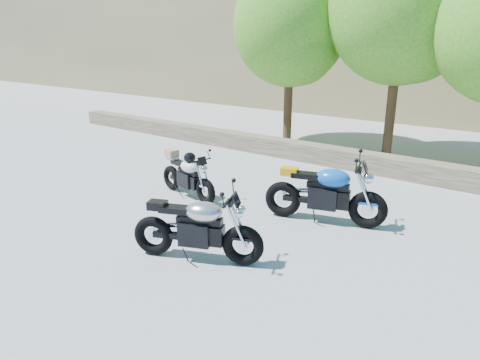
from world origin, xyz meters
name	(u,v)px	position (x,y,z in m)	size (l,w,h in m)	color
ground	(198,231)	(0.00, 0.00, 0.00)	(90.00, 90.00, 0.00)	gray
stone_wall	(332,156)	(0.00, 5.50, 0.25)	(22.00, 0.55, 0.50)	#433A2C
tree_decid_left	(292,30)	(-2.39, 7.14, 3.63)	(3.67, 3.67, 5.62)	#382314
tree_decid_mid	(404,13)	(0.91, 7.54, 4.04)	(4.08, 4.08, 6.24)	#382314
silver_bike	(198,229)	(0.74, -0.79, 0.52)	(2.01, 1.02, 1.06)	black
white_bike	(187,175)	(-1.41, 1.21, 0.50)	(1.85, 0.63, 1.03)	black
blue_bike	(325,194)	(1.63, 1.75, 0.56)	(2.26, 0.94, 1.16)	black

